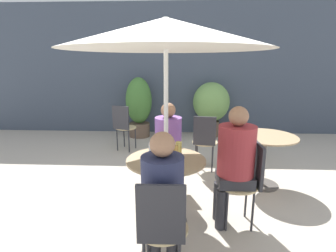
# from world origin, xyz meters

# --- Properties ---
(ground_plane) EXTENTS (20.00, 20.00, 0.00)m
(ground_plane) POSITION_xyz_m (0.00, 0.00, 0.00)
(ground_plane) COLOR #B2A899
(storefront_wall) EXTENTS (10.00, 0.06, 3.00)m
(storefront_wall) POSITION_xyz_m (0.00, 3.76, 1.50)
(storefront_wall) COLOR #3D4756
(storefront_wall) RESTS_ON ground_plane
(cafe_table_near) EXTENTS (0.81, 0.81, 0.72)m
(cafe_table_near) POSITION_xyz_m (0.05, -0.02, 0.55)
(cafe_table_near) COLOR #514C47
(cafe_table_near) RESTS_ON ground_plane
(cafe_table_far) EXTENTS (0.83, 0.83, 0.72)m
(cafe_table_far) POSITION_xyz_m (1.34, 0.92, 0.55)
(cafe_table_far) COLOR #514C47
(cafe_table_far) RESTS_ON ground_plane
(bistro_chair_0) EXTENTS (0.40, 0.40, 0.89)m
(bistro_chair_0) POSITION_xyz_m (0.07, -0.85, 0.54)
(bistro_chair_0) COLOR tan
(bistro_chair_0) RESTS_ON ground_plane
(bistro_chair_1) EXTENTS (0.40, 0.40, 0.89)m
(bistro_chair_1) POSITION_xyz_m (0.89, -0.00, 0.54)
(bistro_chair_1) COLOR tan
(bistro_chair_1) RESTS_ON ground_plane
(bistro_chair_2) EXTENTS (0.40, 0.40, 0.89)m
(bistro_chair_2) POSITION_xyz_m (0.04, 0.82, 0.54)
(bistro_chair_2) COLOR tan
(bistro_chair_2) RESTS_ON ground_plane
(bistro_chair_3) EXTENTS (0.42, 0.44, 0.89)m
(bistro_chair_3) POSITION_xyz_m (-0.89, 2.27, 0.54)
(bistro_chair_3) COLOR tan
(bistro_chair_3) RESTS_ON ground_plane
(bistro_chair_4) EXTENTS (0.42, 0.40, 0.89)m
(bistro_chair_4) POSITION_xyz_m (1.34, 2.04, 0.54)
(bistro_chair_4) COLOR tan
(bistro_chair_4) RESTS_ON ground_plane
(bistro_chair_5) EXTENTS (0.40, 0.42, 0.89)m
(bistro_chair_5) POSITION_xyz_m (0.57, 1.39, 0.54)
(bistro_chair_5) COLOR tan
(bistro_chair_5) RESTS_ON ground_plane
(seated_person_0) EXTENTS (0.32, 0.33, 1.20)m
(seated_person_0) POSITION_xyz_m (0.06, -0.71, 0.71)
(seated_person_0) COLOR #2D2D33
(seated_person_0) RESTS_ON ground_plane
(seated_person_1) EXTENTS (0.38, 0.37, 1.27)m
(seated_person_1) POSITION_xyz_m (0.74, -0.00, 0.74)
(seated_person_1) COLOR #2D2D33
(seated_person_1) RESTS_ON ground_plane
(seated_person_2) EXTENTS (0.34, 0.35, 1.19)m
(seated_person_2) POSITION_xyz_m (0.04, 0.67, 0.71)
(seated_person_2) COLOR gray
(seated_person_2) RESTS_ON ground_plane
(beer_glass_0) EXTENTS (0.07, 0.07, 0.14)m
(beer_glass_0) POSITION_xyz_m (0.00, 0.12, 0.79)
(beer_glass_0) COLOR beige
(beer_glass_0) RESTS_ON cafe_table_near
(beer_glass_1) EXTENTS (0.06, 0.06, 0.19)m
(beer_glass_1) POSITION_xyz_m (-0.09, -0.06, 0.81)
(beer_glass_1) COLOR silver
(beer_glass_1) RESTS_ON cafe_table_near
(beer_glass_2) EXTENTS (0.06, 0.06, 0.19)m
(beer_glass_2) POSITION_xyz_m (0.14, -0.13, 0.81)
(beer_glass_2) COLOR #B28433
(beer_glass_2) RESTS_ON cafe_table_near
(beer_glass_3) EXTENTS (0.07, 0.07, 0.16)m
(beer_glass_3) POSITION_xyz_m (0.18, 0.06, 0.80)
(beer_glass_3) COLOR #DBC65B
(beer_glass_3) RESTS_ON cafe_table_near
(potted_plant_0) EXTENTS (0.59, 0.59, 1.35)m
(potted_plant_0) POSITION_xyz_m (-0.75, 3.32, 0.72)
(potted_plant_0) COLOR brown
(potted_plant_0) RESTS_ON ground_plane
(potted_plant_1) EXTENTS (0.83, 0.83, 1.24)m
(potted_plant_1) POSITION_xyz_m (0.89, 3.45, 0.74)
(potted_plant_1) COLOR brown
(potted_plant_1) RESTS_ON ground_plane
(umbrella) EXTENTS (1.94, 1.94, 2.07)m
(umbrella) POSITION_xyz_m (0.05, -0.02, 1.93)
(umbrella) COLOR silver
(umbrella) RESTS_ON ground_plane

